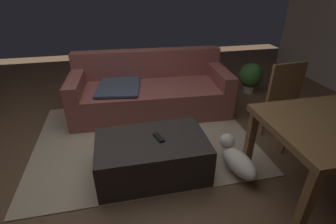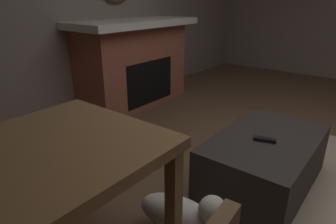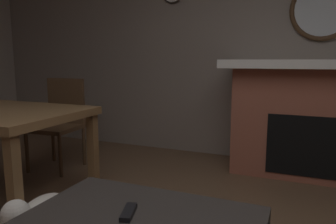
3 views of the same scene
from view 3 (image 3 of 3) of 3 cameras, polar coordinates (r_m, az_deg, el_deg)
The scene contains 6 objects.
wall_back_fireplace_side at distance 3.77m, azimuth 17.39°, elevation 11.06°, with size 7.99×0.12×2.55m, color gray.
fireplace at distance 3.42m, azimuth 24.78°, elevation -0.96°, with size 1.77×0.76×1.13m.
round_wall_mirror at distance 3.69m, azimuth 25.78°, elevation 16.13°, with size 0.63×0.05×0.63m.
tv_remote at distance 1.58m, azimuth -7.00°, elevation -17.17°, with size 0.05×0.16×0.02m, color black.
dining_chair_south at distance 3.57m, azimuth -18.48°, elevation -0.95°, with size 0.47×0.47×0.93m.
small_dog at distance 2.25m, azimuth -22.16°, elevation -16.49°, with size 0.30×0.56×0.30m.
Camera 3 is at (-0.37, 1.01, 1.12)m, focal length 34.46 mm.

